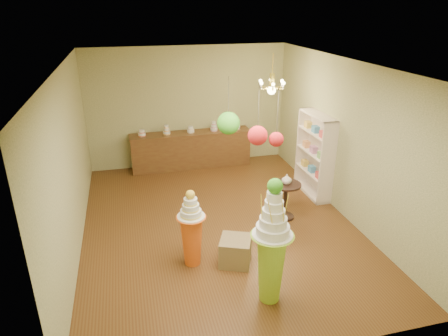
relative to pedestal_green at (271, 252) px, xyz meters
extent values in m
plane|color=#573517|center=(-0.23, 2.23, -0.78)|extent=(6.50, 6.50, 0.00)
plane|color=silver|center=(-0.23, 2.23, 2.22)|extent=(6.50, 6.50, 0.00)
cube|color=tan|center=(-0.23, 5.48, 0.72)|extent=(5.00, 0.04, 3.00)
cube|color=tan|center=(-0.23, -1.02, 0.72)|extent=(5.00, 0.04, 3.00)
cube|color=tan|center=(-2.73, 2.23, 0.72)|extent=(0.04, 6.50, 3.00)
cube|color=tan|center=(2.27, 2.23, 0.72)|extent=(0.04, 6.50, 3.00)
cone|color=#98CA2C|center=(0.00, 0.00, -0.26)|extent=(0.45, 0.45, 1.05)
cylinder|color=white|center=(0.00, 0.00, 0.29)|extent=(0.61, 0.61, 0.03)
cylinder|color=white|center=(0.00, 0.00, 0.36)|extent=(0.50, 0.50, 0.12)
cylinder|color=white|center=(0.00, 0.00, 0.48)|extent=(0.41, 0.41, 0.12)
cylinder|color=white|center=(0.00, 0.00, 0.61)|extent=(0.34, 0.34, 0.12)
cylinder|color=white|center=(0.00, 0.00, 0.73)|extent=(0.27, 0.27, 0.12)
cylinder|color=white|center=(0.00, 0.00, 0.85)|extent=(0.23, 0.23, 0.12)
sphere|color=#3E9920|center=(0.00, 0.00, 1.00)|extent=(0.20, 0.20, 0.20)
cone|color=orange|center=(-0.92, 1.10, -0.36)|extent=(0.41, 0.41, 0.85)
cylinder|color=white|center=(-0.92, 1.10, 0.08)|extent=(0.49, 0.49, 0.03)
cylinder|color=white|center=(-0.92, 1.10, 0.15)|extent=(0.37, 0.37, 0.10)
cylinder|color=white|center=(-0.92, 1.10, 0.25)|extent=(0.30, 0.30, 0.10)
cylinder|color=white|center=(-0.92, 1.10, 0.35)|extent=(0.24, 0.24, 0.10)
sphere|color=gold|center=(-0.92, 1.10, 0.46)|extent=(0.15, 0.15, 0.15)
cube|color=olive|center=(-0.24, 0.94, -0.56)|extent=(0.63, 0.63, 0.44)
cube|color=brown|center=(-0.23, 5.20, -0.33)|extent=(3.00, 0.50, 0.90)
cube|color=brown|center=(-0.23, 5.20, 0.12)|extent=(3.04, 0.54, 0.03)
cylinder|color=white|center=(-1.43, 5.20, 0.22)|extent=(0.18, 0.18, 0.16)
cylinder|color=white|center=(-0.83, 5.20, 0.26)|extent=(0.18, 0.18, 0.24)
cylinder|color=white|center=(-0.23, 5.20, 0.22)|extent=(0.18, 0.18, 0.16)
cylinder|color=white|center=(0.37, 5.20, 0.26)|extent=(0.18, 0.18, 0.24)
cylinder|color=white|center=(0.97, 5.20, 0.22)|extent=(0.18, 0.18, 0.16)
cube|color=white|center=(2.25, 3.03, 0.12)|extent=(0.04, 1.20, 1.80)
cube|color=white|center=(2.09, 3.03, -0.28)|extent=(0.30, 1.14, 0.03)
cube|color=white|center=(2.09, 3.03, 0.17)|extent=(0.30, 1.14, 0.03)
cube|color=white|center=(2.09, 3.03, 0.62)|extent=(0.30, 1.14, 0.03)
cylinder|color=black|center=(1.10, 2.14, -0.76)|extent=(0.40, 0.40, 0.04)
cylinder|color=black|center=(1.10, 2.14, -0.43)|extent=(0.08, 0.08, 0.71)
cylinder|color=black|center=(1.10, 2.14, -0.07)|extent=(0.61, 0.61, 0.04)
imported|color=white|center=(1.10, 2.14, 0.05)|extent=(0.21, 0.21, 0.20)
cylinder|color=#423E2F|center=(-0.14, 0.33, 1.90)|extent=(0.01, 0.01, 0.64)
sphere|color=red|center=(-0.14, 0.33, 1.58)|extent=(0.25, 0.25, 0.25)
cylinder|color=#423E2F|center=(-0.33, 1.10, 1.88)|extent=(0.01, 0.01, 0.68)
sphere|color=#3E9920|center=(-0.33, 1.10, 1.54)|extent=(0.33, 0.33, 0.33)
cylinder|color=#423E2F|center=(0.08, 0.25, 1.88)|extent=(0.01, 0.01, 0.68)
sphere|color=red|center=(0.08, 0.25, 1.54)|extent=(0.19, 0.19, 0.19)
cylinder|color=#F2D855|center=(1.23, 3.50, 1.97)|extent=(0.02, 0.02, 0.50)
cylinder|color=#F2D855|center=(1.23, 3.50, 1.67)|extent=(0.10, 0.10, 0.30)
sphere|color=#FFE48C|center=(1.23, 3.50, 1.47)|extent=(0.18, 0.18, 0.18)
camera|label=1|loc=(-1.75, -4.29, 3.16)|focal=32.00mm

